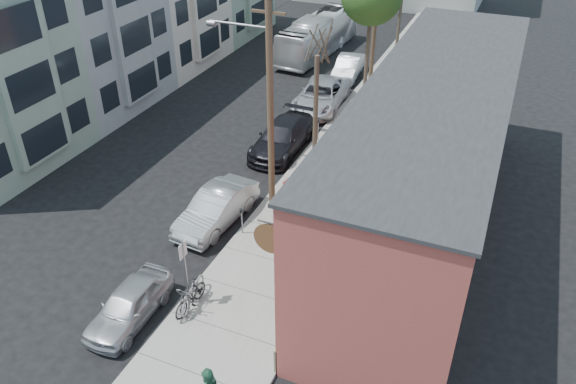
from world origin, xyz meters
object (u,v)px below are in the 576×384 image
at_px(patio_chair_b, 301,293).
at_px(car_4, 348,67).
at_px(car_2, 282,137).
at_px(car_0, 129,304).
at_px(tree_bare, 316,110).
at_px(patron_grey, 329,232).
at_px(bus, 318,35).
at_px(patio_chair_a, 314,275).
at_px(car_1, 216,208).
at_px(utility_pole_near, 269,95).
at_px(car_3, 321,95).
at_px(cyclist, 291,199).
at_px(parking_meter_near, 242,217).
at_px(parked_bike_a, 190,296).
at_px(parked_bike_b, 193,292).
at_px(sign_post, 185,266).
at_px(parking_meter_far, 318,126).

bearing_deg(patio_chair_b, car_4, 107.80).
bearing_deg(car_2, car_0, -90.23).
bearing_deg(car_2, tree_bare, -12.97).
relative_size(patron_grey, bus, 0.17).
height_order(car_4, bus, bus).
distance_m(patio_chair_a, car_1, 5.79).
bearing_deg(bus, utility_pole_near, -71.34).
bearing_deg(car_1, car_3, 94.94).
xyz_separation_m(utility_pole_near, cyclist, (1.31, -0.76, -4.27)).
height_order(utility_pole_near, tree_bare, utility_pole_near).
xyz_separation_m(parking_meter_near, parked_bike_a, (0.31, -4.66, -0.29)).
bearing_deg(parked_bike_b, car_4, 85.20).
bearing_deg(car_3, cyclist, -79.87).
bearing_deg(utility_pole_near, parked_bike_a, -88.63).
relative_size(sign_post, parking_meter_near, 2.26).
bearing_deg(car_3, parked_bike_a, -88.16).
bearing_deg(car_4, parked_bike_b, -91.21).
height_order(parking_meter_near, car_0, parking_meter_near).
xyz_separation_m(patio_chair_a, patron_grey, (-0.18, 2.17, 0.45)).
bearing_deg(sign_post, parking_meter_far, 90.42).
relative_size(utility_pole_near, cyclist, 5.07).
relative_size(car_0, car_3, 0.68).
bearing_deg(sign_post, cyclist, 77.95).
bearing_deg(car_3, patio_chair_a, -74.57).
xyz_separation_m(utility_pole_near, tree_bare, (0.41, 4.57, -2.50)).
height_order(parking_meter_far, car_4, car_4).
height_order(parking_meter_far, car_3, car_3).
relative_size(cyclist, bus, 0.19).
xyz_separation_m(patio_chair_a, car_0, (-5.35, -4.01, 0.07)).
distance_m(utility_pole_near, car_2, 7.01).
relative_size(patron_grey, parked_bike_a, 0.98).
bearing_deg(patio_chair_a, car_3, 116.47).
bearing_deg(utility_pole_near, sign_post, -90.33).
xyz_separation_m(patio_chair_a, car_1, (-5.34, 2.23, 0.18)).
height_order(car_3, bus, bus).
bearing_deg(sign_post, utility_pole_near, 89.67).
relative_size(patio_chair_a, car_4, 0.20).
distance_m(parked_bike_b, bus, 27.85).
relative_size(patio_chair_b, bus, 0.09).
xyz_separation_m(sign_post, patron_grey, (3.62, 4.83, -0.80)).
xyz_separation_m(parking_meter_far, parked_bike_b, (0.26, -13.59, -0.31)).
height_order(tree_bare, car_4, tree_bare).
bearing_deg(car_4, cyclist, -85.88).
bearing_deg(bus, sign_post, -75.04).
xyz_separation_m(parking_meter_far, car_2, (-1.45, -1.56, -0.20)).
relative_size(parking_meter_near, parked_bike_b, 0.63).
bearing_deg(bus, patio_chair_a, -65.80).
height_order(tree_bare, patron_grey, tree_bare).
height_order(sign_post, bus, sign_post).
height_order(sign_post, parked_bike_b, sign_post).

